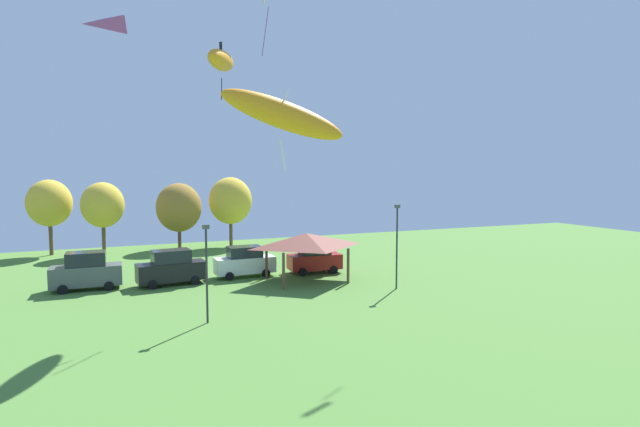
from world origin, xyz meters
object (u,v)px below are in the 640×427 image
object	(u,v)px
treeline_tree_2	(103,205)
treeline_tree_3	(179,208)
treeline_tree_1	(49,203)
treeline_tree_4	(230,201)
park_pavilion	(306,240)
light_post_1	(207,267)
parked_car_second_from_left	(171,268)
light_post_0	(397,241)
kite_flying_0	(128,50)
parked_car_third_from_left	(245,262)
parked_car_rightmost_in_row	(315,258)
parked_car_leftmost	(86,271)
kite_flying_1	(283,115)
kite_flying_2	(221,61)

from	to	relation	value
treeline_tree_2	treeline_tree_3	xyz separation A→B (m)	(7.37, 0.78, -0.51)
treeline_tree_1	treeline_tree_4	distance (m)	17.62
park_pavilion	treeline_tree_2	world-z (taller)	treeline_tree_2
light_post_1	treeline_tree_4	distance (m)	28.08
treeline_tree_1	parked_car_second_from_left	bearing A→B (deg)	-62.55
light_post_0	treeline_tree_4	size ratio (longest dim) A/B	0.78
kite_flying_0	treeline_tree_2	xyz separation A→B (m)	(-1.69, 26.72, -9.25)
light_post_1	parked_car_third_from_left	bearing A→B (deg)	65.90
parked_car_rightmost_in_row	treeline_tree_1	size ratio (longest dim) A/B	0.59
park_pavilion	parked_car_rightmost_in_row	bearing A→B (deg)	56.04
kite_flying_0	parked_car_second_from_left	distance (m)	16.78
kite_flying_0	park_pavilion	world-z (taller)	kite_flying_0
treeline_tree_1	parked_car_leftmost	bearing A→B (deg)	-77.70
parked_car_third_from_left	park_pavilion	xyz separation A→B (m)	(3.90, -3.24, 1.90)
kite_flying_0	kite_flying_1	bearing A→B (deg)	-57.90
kite_flying_2	treeline_tree_2	distance (m)	25.41
parked_car_second_from_left	light_post_1	size ratio (longest dim) A/B	0.92
treeline_tree_3	kite_flying_2	bearing A→B (deg)	-90.37
park_pavilion	kite_flying_1	bearing A→B (deg)	-114.37
parked_car_second_from_left	parked_car_rightmost_in_row	xyz separation A→B (m)	(11.21, -0.02, -0.09)
light_post_1	treeline_tree_2	bearing A→B (deg)	101.27
park_pavilion	treeline_tree_4	world-z (taller)	treeline_tree_4
park_pavilion	treeline_tree_2	distance (m)	23.68
treeline_tree_2	treeline_tree_4	world-z (taller)	treeline_tree_4
treeline_tree_1	treeline_tree_4	bearing A→B (deg)	-4.20
parked_car_second_from_left	parked_car_leftmost	bearing A→B (deg)	166.14
kite_flying_0	treeline_tree_2	size ratio (longest dim) A/B	0.35
park_pavilion	parked_car_second_from_left	bearing A→B (deg)	164.93
light_post_1	treeline_tree_2	distance (m)	27.22
treeline_tree_1	treeline_tree_2	world-z (taller)	treeline_tree_1
kite_flying_1	parked_car_leftmost	xyz separation A→B (m)	(-7.86, 19.33, -9.09)
treeline_tree_3	treeline_tree_4	distance (m)	5.47
light_post_1	treeline_tree_3	bearing A→B (deg)	85.70
kite_flying_1	parked_car_second_from_left	distance (m)	20.80
kite_flying_2	treeline_tree_4	size ratio (longest dim) A/B	0.74
parked_car_third_from_left	kite_flying_2	bearing A→B (deg)	-115.72
kite_flying_0	kite_flying_2	bearing A→B (deg)	39.43
treeline_tree_2	treeline_tree_3	distance (m)	7.43
parked_car_leftmost	parked_car_third_from_left	distance (m)	11.21
parked_car_leftmost	light_post_1	xyz separation A→B (m)	(6.32, -11.02, 1.79)
parked_car_leftmost	treeline_tree_1	bearing A→B (deg)	103.66
light_post_1	park_pavilion	bearing A→B (deg)	41.19
parked_car_third_from_left	parked_car_rightmost_in_row	bearing A→B (deg)	-8.17
parked_car_leftmost	treeline_tree_4	distance (m)	21.44
parked_car_third_from_left	treeline_tree_1	xyz separation A→B (m)	(-14.98, 17.36, 3.93)
treeline_tree_1	treeline_tree_2	bearing A→B (deg)	-19.07
treeline_tree_1	park_pavilion	bearing A→B (deg)	-47.50
kite_flying_2	park_pavilion	world-z (taller)	kite_flying_2
treeline_tree_3	treeline_tree_4	world-z (taller)	treeline_tree_4
parked_car_third_from_left	light_post_0	xyz separation A→B (m)	(8.76, -8.10, 2.18)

